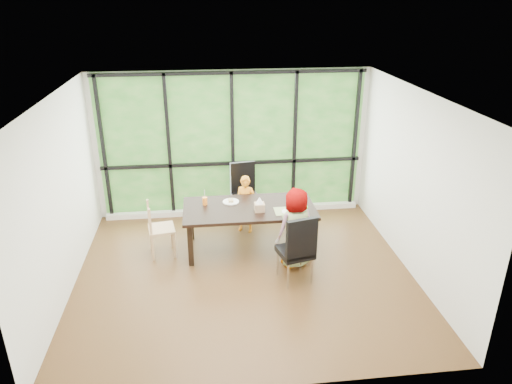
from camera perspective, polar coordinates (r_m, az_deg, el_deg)
The scene contains 22 objects.
ground at distance 7.25m, azimuth -1.36°, elevation -9.85°, with size 5.00×5.00×0.00m, color black.
back_wall at distance 8.72m, azimuth -2.86°, elevation 5.80°, with size 5.00×5.00×0.00m, color silver.
foliage_backdrop at distance 8.70m, azimuth -2.85°, elevation 5.76°, with size 4.80×0.02×2.65m, color #21531C.
window_mullions at distance 8.66m, azimuth -2.83°, elevation 5.68°, with size 4.80×0.06×2.65m, color black, non-canonical shape.
window_sill at distance 9.10m, azimuth -2.66°, elevation -2.23°, with size 4.80×0.12×0.10m, color silver.
dining_table at distance 7.73m, azimuth -0.82°, elevation -4.35°, with size 2.11×1.05×0.75m, color black.
chair_window_leather at distance 8.61m, azimuth -1.29°, elevation -0.16°, with size 0.46×0.46×1.08m, color black.
chair_interior_leather at distance 6.87m, azimuth 4.77°, elevation -6.67°, with size 0.46×0.46×1.08m, color black.
chair_end_beech at distance 7.69m, azimuth -11.37°, elevation -4.37°, with size 0.42×0.40×0.90m, color tan.
child_toddler at distance 8.24m, azimuth -1.29°, elevation -1.47°, with size 0.38×0.25×1.03m, color orange.
child_older at distance 7.18m, azimuth 4.61°, elevation -4.37°, with size 0.62×0.40×1.27m, color gray.
placemat at distance 7.45m, azimuth 3.89°, elevation -2.29°, with size 0.42×0.31×0.01m, color tan.
plate_far at distance 7.75m, azimuth -3.06°, elevation -1.18°, with size 0.27×0.27×0.02m, color white.
plate_near at distance 7.41m, azimuth 3.92°, elevation -2.39°, with size 0.21×0.21×0.01m, color white.
orange_cup at distance 7.67m, azimuth -6.20°, elevation -1.09°, with size 0.08×0.08×0.13m, color orange.
green_cup at distance 7.41m, azimuth 6.04°, elevation -2.10°, with size 0.07×0.07×0.10m, color #4DD338.
tissue_box at distance 7.40m, azimuth 0.42°, elevation -1.85°, with size 0.16×0.16×0.13m, color tan.
crepe_rolls_far at distance 7.73m, azimuth -3.06°, elevation -1.01°, with size 0.10×0.12×0.04m, color tan, non-canonical shape.
crepe_rolls_near at distance 7.40m, azimuth 3.92°, elevation -2.22°, with size 0.05×0.12×0.04m, color tan, non-canonical shape.
straw_white at distance 7.63m, azimuth -6.23°, elevation -0.39°, with size 0.01×0.01×0.20m, color white.
straw_pink at distance 7.37m, azimuth 6.07°, elevation -1.45°, with size 0.01×0.01×0.20m, color pink.
tissue at distance 7.35m, azimuth 0.43°, elevation -0.99°, with size 0.12×0.12×0.11m, color white.
Camera 1 is at (-0.54, -6.05, 3.95)m, focal length 33.08 mm.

